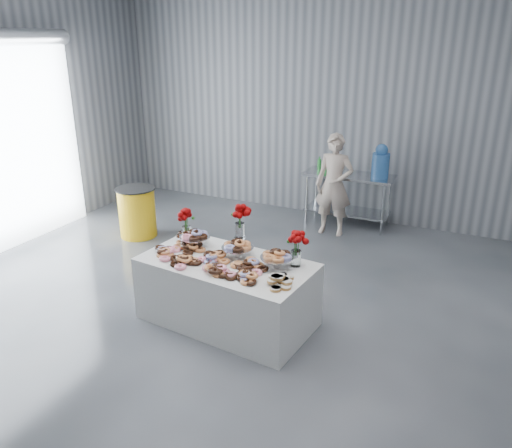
{
  "coord_description": "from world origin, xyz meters",
  "views": [
    {
      "loc": [
        2.53,
        -3.88,
        3.08
      ],
      "look_at": [
        0.21,
        1.01,
        1.02
      ],
      "focal_mm": 35.0,
      "sensor_mm": 36.0,
      "label": 1
    }
  ],
  "objects": [
    {
      "name": "prep_table",
      "position": [
        0.48,
        4.1,
        0.62
      ],
      "size": [
        1.5,
        0.6,
        0.9
      ],
      "color": "silver",
      "rests_on": "ground"
    },
    {
      "name": "trash_barrel",
      "position": [
        -2.45,
        2.15,
        0.41
      ],
      "size": [
        0.63,
        0.63,
        0.81
      ],
      "rotation": [
        0.0,
        0.0,
        0.34
      ],
      "color": "yellow",
      "rests_on": "ground"
    },
    {
      "name": "cake_stand_mid",
      "position": [
        0.17,
        0.62,
        0.89
      ],
      "size": [
        0.36,
        0.36,
        0.17
      ],
      "color": "silver",
      "rests_on": "display_table"
    },
    {
      "name": "drink_bottles",
      "position": [
        0.16,
        4.0,
        1.04
      ],
      "size": [
        0.54,
        0.08,
        0.27
      ],
      "primitive_type": null,
      "color": "#268C33",
      "rests_on": "prep_table"
    },
    {
      "name": "cake_stand_left",
      "position": [
        -0.42,
        0.68,
        0.89
      ],
      "size": [
        0.36,
        0.36,
        0.17
      ],
      "color": "silver",
      "rests_on": "display_table"
    },
    {
      "name": "bouquet_center",
      "position": [
        0.09,
        0.83,
        1.13
      ],
      "size": [
        0.26,
        0.26,
        0.57
      ],
      "color": "silver",
      "rests_on": "display_table"
    },
    {
      "name": "cake_stand_right",
      "position": [
        0.67,
        0.57,
        0.89
      ],
      "size": [
        0.36,
        0.36,
        0.17
      ],
      "color": "silver",
      "rests_on": "display_table"
    },
    {
      "name": "ground",
      "position": [
        0.0,
        0.0,
        0.0
      ],
      "size": [
        9.0,
        9.0,
        0.0
      ],
      "primitive_type": "plane",
      "color": "#36383D",
      "rests_on": "ground"
    },
    {
      "name": "donut_mounds",
      "position": [
        0.11,
        0.43,
        0.8
      ],
      "size": [
        1.88,
        0.99,
        0.09
      ],
      "primitive_type": null,
      "rotation": [
        0.0,
        0.0,
        -0.11
      ],
      "color": "#D3894D",
      "rests_on": "display_table"
    },
    {
      "name": "room_walls",
      "position": [
        -0.27,
        0.07,
        2.64
      ],
      "size": [
        8.04,
        9.04,
        4.02
      ],
      "color": "slate",
      "rests_on": "ground"
    },
    {
      "name": "bouquet_left",
      "position": [
        -0.61,
        0.8,
        1.05
      ],
      "size": [
        0.26,
        0.26,
        0.42
      ],
      "color": "white",
      "rests_on": "display_table"
    },
    {
      "name": "water_jug",
      "position": [
        0.98,
        4.1,
        1.15
      ],
      "size": [
        0.28,
        0.28,
        0.55
      ],
      "color": "#3A77C5",
      "rests_on": "prep_table"
    },
    {
      "name": "person",
      "position": [
        0.37,
        3.61,
        0.83
      ],
      "size": [
        0.62,
        0.42,
        1.65
      ],
      "primitive_type": "imported",
      "rotation": [
        0.0,
        0.0,
        0.04
      ],
      "color": "#CC8C93",
      "rests_on": "ground"
    },
    {
      "name": "display_table",
      "position": [
        0.11,
        0.48,
        0.38
      ],
      "size": [
        2.0,
        1.2,
        0.75
      ],
      "primitive_type": "cube",
      "rotation": [
        0.0,
        0.0,
        -0.11
      ],
      "color": "white",
      "rests_on": "ground"
    },
    {
      "name": "bouquet_right",
      "position": [
        0.83,
        0.7,
        1.05
      ],
      "size": [
        0.26,
        0.26,
        0.42
      ],
      "color": "white",
      "rests_on": "display_table"
    },
    {
      "name": "danish_pile",
      "position": [
        0.84,
        0.25,
        0.81
      ],
      "size": [
        0.48,
        0.48,
        0.11
      ],
      "primitive_type": null,
      "color": "silver",
      "rests_on": "display_table"
    }
  ]
}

